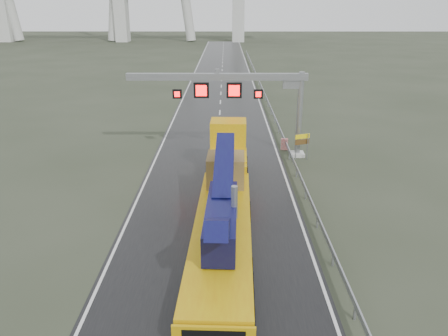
{
  "coord_description": "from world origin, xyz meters",
  "views": [
    {
      "loc": [
        0.7,
        -17.87,
        12.38
      ],
      "look_at": [
        0.61,
        6.46,
        3.2
      ],
      "focal_mm": 35.0,
      "sensor_mm": 36.0,
      "label": 1
    }
  ],
  "objects_px": {
    "sign_gantry": "(243,91)",
    "exit_sign_pair": "(302,142)",
    "heavy_haul_truck": "(225,184)",
    "striped_barrier": "(284,144)"
  },
  "relations": [
    {
      "from": "exit_sign_pair",
      "to": "sign_gantry",
      "type": "bearing_deg",
      "value": 148.15
    },
    {
      "from": "heavy_haul_truck",
      "to": "striped_barrier",
      "type": "distance_m",
      "value": 13.67
    },
    {
      "from": "exit_sign_pair",
      "to": "striped_barrier",
      "type": "xyz_separation_m",
      "value": [
        -1.1,
        2.71,
        -1.08
      ]
    },
    {
      "from": "heavy_haul_truck",
      "to": "striped_barrier",
      "type": "height_order",
      "value": "heavy_haul_truck"
    },
    {
      "from": "exit_sign_pair",
      "to": "striped_barrier",
      "type": "relative_size",
      "value": 2.23
    },
    {
      "from": "heavy_haul_truck",
      "to": "exit_sign_pair",
      "type": "xyz_separation_m",
      "value": [
        6.43,
        9.8,
        -0.29
      ]
    },
    {
      "from": "striped_barrier",
      "to": "heavy_haul_truck",
      "type": "bearing_deg",
      "value": -107.9
    },
    {
      "from": "heavy_haul_truck",
      "to": "striped_barrier",
      "type": "relative_size",
      "value": 20.41
    },
    {
      "from": "sign_gantry",
      "to": "exit_sign_pair",
      "type": "height_order",
      "value": "sign_gantry"
    },
    {
      "from": "sign_gantry",
      "to": "heavy_haul_truck",
      "type": "distance_m",
      "value": 11.51
    }
  ]
}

